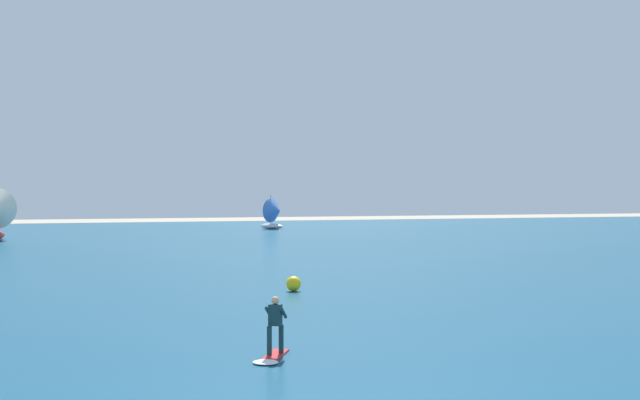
{
  "coord_description": "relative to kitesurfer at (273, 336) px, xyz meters",
  "views": [
    {
      "loc": [
        -6.48,
        -7.62,
        4.82
      ],
      "look_at": [
        -0.78,
        14.6,
        4.43
      ],
      "focal_mm": 41.33,
      "sensor_mm": 36.0,
      "label": 1
    }
  ],
  "objects": [
    {
      "name": "sailboat_center_horizon",
      "position": [
        11.98,
        62.13,
        1.17
      ],
      "size": [
        3.31,
        3.47,
        3.86
      ],
      "color": "silver",
      "rests_on": "ocean"
    },
    {
      "name": "ocean",
      "position": [
        2.67,
        37.83,
        -0.65
      ],
      "size": [
        160.0,
        90.0,
        0.1
      ],
      "primitive_type": "cube",
      "color": "navy",
      "rests_on": "ground"
    },
    {
      "name": "kitesurfer",
      "position": [
        0.0,
        0.0,
        0.0
      ],
      "size": [
        1.39,
        2.0,
        1.67
      ],
      "color": "red",
      "rests_on": "ocean"
    },
    {
      "name": "marker_buoy",
      "position": [
        3.33,
        12.6,
        -0.26
      ],
      "size": [
        0.69,
        0.69,
        0.69
      ],
      "primitive_type": "sphere",
      "color": "yellow",
      "rests_on": "ocean"
    }
  ]
}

